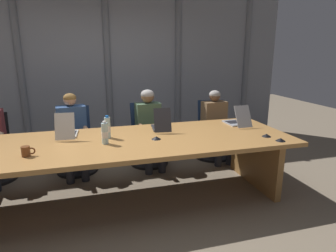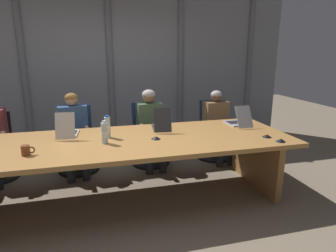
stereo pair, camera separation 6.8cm
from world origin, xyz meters
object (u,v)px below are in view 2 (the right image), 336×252
(laptop_center, at_px, (161,125))
(office_chair_center, at_px, (149,141))
(office_chair_left_mid, at_px, (78,147))
(conference_mic_left_side, at_px, (267,136))
(office_chair_right_mid, at_px, (214,136))
(water_bottle_primary, at_px, (104,133))
(conference_mic_right_side, at_px, (156,138))
(water_bottle_secondary, at_px, (107,127))
(conference_mic_middle, at_px, (281,140))
(laptop_left_mid, at_px, (68,131))
(person_left_mid, at_px, (74,130))
(person_right_mid, at_px, (218,122))
(laptop_right_mid, at_px, (238,121))
(coffee_mug_near, at_px, (26,150))
(person_center, at_px, (151,124))

(laptop_center, bearing_deg, office_chair_center, 6.84)
(office_chair_left_mid, bearing_deg, conference_mic_left_side, 58.71)
(office_chair_left_mid, bearing_deg, office_chair_right_mid, 91.74)
(conference_mic_left_side, bearing_deg, water_bottle_primary, 172.44)
(water_bottle_primary, xyz_separation_m, conference_mic_right_side, (0.58, 0.01, -0.10))
(office_chair_center, relative_size, conference_mic_right_side, 8.66)
(water_bottle_secondary, height_order, conference_mic_middle, water_bottle_secondary)
(laptop_left_mid, xyz_separation_m, office_chair_right_mid, (2.25, 0.80, -0.47))
(laptop_left_mid, relative_size, conference_mic_left_side, 4.06)
(person_left_mid, distance_m, conference_mic_left_side, 2.60)
(person_left_mid, distance_m, person_right_mid, 2.21)
(office_chair_right_mid, bearing_deg, laptop_right_mid, 7.20)
(conference_mic_left_side, relative_size, conference_mic_right_side, 1.00)
(laptop_left_mid, bearing_deg, coffee_mug_near, 153.63)
(laptop_left_mid, relative_size, person_center, 0.38)
(office_chair_center, height_order, person_center, person_center)
(laptop_left_mid, height_order, person_left_mid, person_left_mid)
(laptop_left_mid, height_order, laptop_right_mid, laptop_left_mid)
(person_right_mid, height_order, conference_mic_middle, person_right_mid)
(laptop_left_mid, height_order, person_center, person_center)
(water_bottle_primary, bearing_deg, conference_mic_right_side, 0.85)
(office_chair_left_mid, height_order, person_center, person_center)
(laptop_right_mid, relative_size, water_bottle_primary, 1.82)
(laptop_left_mid, relative_size, conference_mic_right_side, 4.06)
(office_chair_left_mid, height_order, person_right_mid, person_right_mid)
(laptop_left_mid, relative_size, office_chair_center, 0.47)
(coffee_mug_near, bearing_deg, conference_mic_right_side, 8.31)
(office_chair_left_mid, bearing_deg, person_left_mid, -5.76)
(laptop_right_mid, relative_size, office_chair_left_mid, 0.49)
(person_left_mid, bearing_deg, laptop_center, 54.06)
(office_chair_right_mid, distance_m, water_bottle_secondary, 2.11)
(laptop_left_mid, height_order, coffee_mug_near, laptop_left_mid)
(person_center, bearing_deg, conference_mic_middle, 35.54)
(laptop_left_mid, relative_size, water_bottle_secondary, 1.67)
(office_chair_right_mid, bearing_deg, person_left_mid, -76.40)
(coffee_mug_near, bearing_deg, office_chair_right_mid, 28.14)
(person_center, bearing_deg, water_bottle_primary, -37.84)
(office_chair_left_mid, height_order, office_chair_right_mid, office_chair_left_mid)
(water_bottle_primary, bearing_deg, person_left_mid, 110.09)
(laptop_center, height_order, office_chair_center, laptop_center)
(office_chair_left_mid, relative_size, water_bottle_secondary, 3.54)
(laptop_left_mid, bearing_deg, laptop_right_mid, -87.32)
(laptop_center, relative_size, office_chair_center, 0.47)
(laptop_right_mid, xyz_separation_m, office_chair_left_mid, (-2.16, 0.85, -0.46))
(laptop_center, xyz_separation_m, conference_mic_left_side, (1.13, -0.65, -0.04))
(office_chair_left_mid, distance_m, conference_mic_right_side, 1.58)
(office_chair_right_mid, distance_m, person_left_mid, 2.24)
(water_bottle_secondary, bearing_deg, conference_mic_right_side, -21.59)
(office_chair_center, xyz_separation_m, conference_mic_left_side, (1.14, -1.45, 0.42))
(person_left_mid, xyz_separation_m, conference_mic_left_side, (2.25, -1.29, 0.12))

